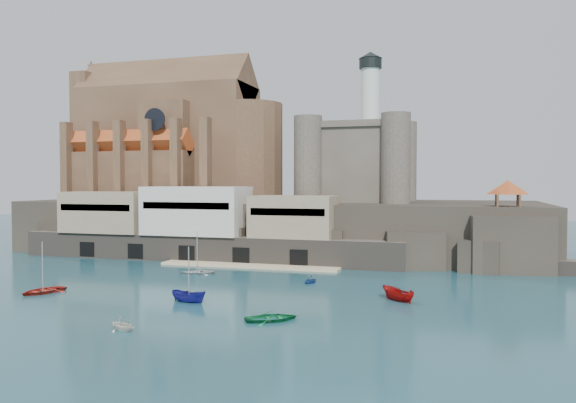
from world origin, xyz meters
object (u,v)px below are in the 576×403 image
(boat_1, at_px, (122,330))
(pavilion, at_px, (508,189))
(church, at_px, (174,144))
(boat_2, at_px, (189,302))
(boat_0, at_px, (43,293))
(castle_keep, at_px, (359,159))

(boat_1, bearing_deg, pavilion, -17.64)
(church, bearing_deg, boat_2, -60.44)
(church, xyz_separation_m, pavilion, (66.13, -15.85, -9.40))
(church, height_order, boat_1, church)
(boat_0, distance_m, boat_2, 19.94)
(church, distance_m, pavilion, 68.65)
(castle_keep, height_order, boat_1, castle_keep)
(castle_keep, relative_size, boat_0, 5.15)
(boat_0, bearing_deg, castle_keep, 76.26)
(boat_0, xyz_separation_m, boat_1, (19.42, -12.42, 0.00))
(castle_keep, relative_size, boat_2, 6.36)
(boat_0, relative_size, boat_1, 1.79)
(pavilion, relative_size, boat_1, 2.02)
(castle_keep, distance_m, pavilion, 30.50)
(pavilion, height_order, boat_2, pavilion)
(castle_keep, distance_m, boat_1, 66.72)
(castle_keep, height_order, boat_2, castle_keep)
(boat_0, xyz_separation_m, boat_2, (19.94, 0.31, 0.00))
(pavilion, distance_m, boat_2, 52.77)
(boat_1, bearing_deg, church, 44.50)
(pavilion, distance_m, boat_1, 62.32)
(castle_keep, xyz_separation_m, pavilion, (25.92, -15.08, -5.59))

